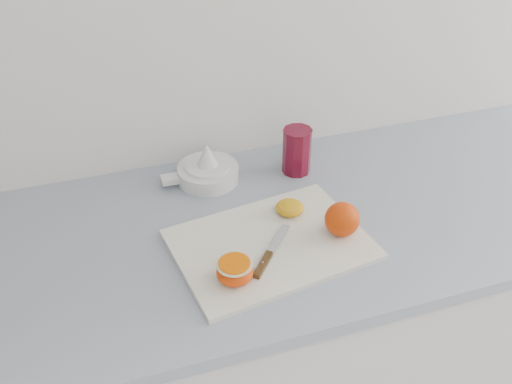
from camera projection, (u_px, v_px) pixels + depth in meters
counter at (261, 353)px, 1.51m from camera, size 2.44×0.64×0.89m
cutting_board at (271, 244)px, 1.18m from camera, size 0.42×0.33×0.01m
whole_orange at (342, 219)px, 1.18m from camera, size 0.07×0.07×0.07m
half_orange at (235, 271)px, 1.08m from camera, size 0.07×0.07×0.04m
squeezed_shell at (290, 207)px, 1.25m from camera, size 0.06×0.06×0.03m
paring_knife at (266, 260)px, 1.13m from camera, size 0.12×0.14×0.01m
citrus_juicer at (207, 170)px, 1.37m from camera, size 0.19×0.15×0.10m
red_tumbler at (297, 152)px, 1.38m from camera, size 0.07×0.07×0.12m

